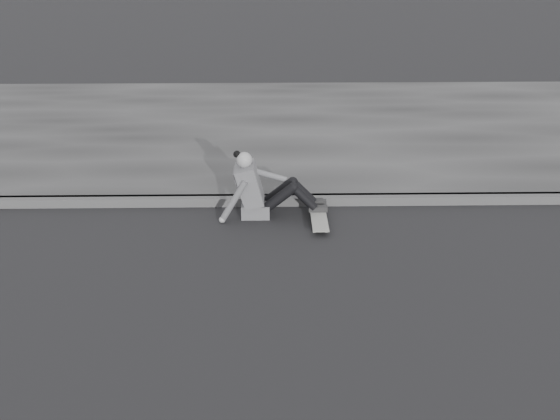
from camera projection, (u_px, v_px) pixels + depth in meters
The scene contains 5 objects.
ground at pixel (236, 318), 6.04m from camera, with size 80.00×80.00×0.00m, color black.
curb at pixel (245, 200), 8.33m from camera, with size 24.00×0.16×0.12m, color #474747.
sidewalk at pixel (250, 129), 11.05m from camera, with size 24.00×6.00×0.12m, color #343434.
skateboard at pixel (319, 218), 7.84m from camera, with size 0.20×0.78×0.09m.
seated_woman at pixel (260, 189), 7.92m from camera, with size 1.38×0.46×0.88m.
Camera 1 is at (0.34, -4.98, 3.57)m, focal length 40.00 mm.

